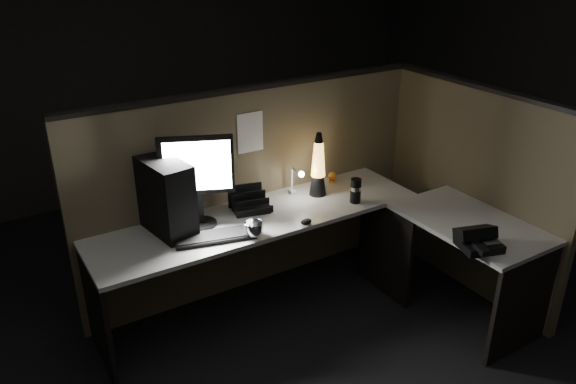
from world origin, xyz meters
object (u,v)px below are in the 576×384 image
desk_phone (477,240)px  lava_lamp (318,169)px  pc_tower (164,196)px  keyboard (215,237)px  monitor (197,173)px

desk_phone → lava_lamp: bearing=126.4°
pc_tower → lava_lamp: 1.12m
keyboard → desk_phone: size_ratio=1.76×
pc_tower → keyboard: (0.21, -0.27, -0.23)m
pc_tower → monitor: (0.21, -0.04, 0.12)m
lava_lamp → desk_phone: size_ratio=1.66×
keyboard → desk_phone: desk_phone is taller
pc_tower → desk_phone: 1.93m
keyboard → lava_lamp: lava_lamp is taller
monitor → desk_phone: 1.76m
monitor → keyboard: size_ratio=1.21×
lava_lamp → pc_tower: bearing=176.9°
pc_tower → desk_phone: bearing=-47.3°
monitor → keyboard: (-0.00, -0.23, -0.35)m
pc_tower → keyboard: size_ratio=0.96×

